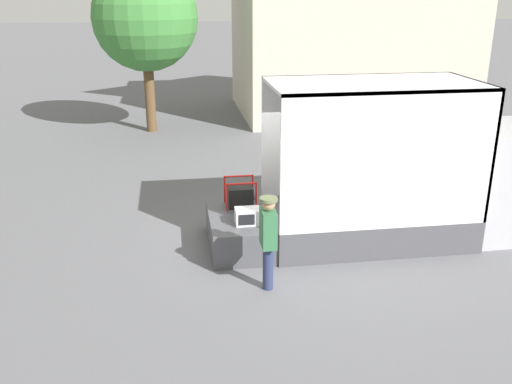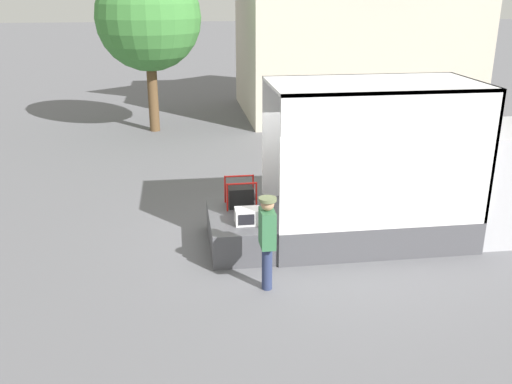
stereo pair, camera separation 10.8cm
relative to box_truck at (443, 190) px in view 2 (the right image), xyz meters
name	(u,v)px [view 2 (the right image)]	position (x,y,z in m)	size (l,w,h in m)	color
ground_plane	(269,244)	(-3.61, 0.00, -0.99)	(160.00, 160.00, 0.00)	slate
box_truck	(443,190)	(0.00, 0.00, 0.00)	(5.96, 2.13, 3.23)	#B2B2B7
tailgate_deck	(240,231)	(-4.22, 0.00, -0.67)	(1.21, 2.02, 0.66)	#4C4C51
microwave	(248,216)	(-4.11, -0.44, -0.18)	(0.48, 0.35, 0.31)	white
portable_generator	(241,196)	(-4.12, 0.51, -0.11)	(0.63, 0.53, 0.59)	black
worker_person	(267,234)	(-3.95, -1.79, 0.03)	(0.30, 0.44, 1.68)	navy
house_backdrop	(354,7)	(1.82, 12.63, 3.19)	(9.24, 6.82, 8.21)	beige
street_tree	(148,18)	(-6.17, 10.17, 2.93)	(3.61, 3.61, 5.75)	brown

